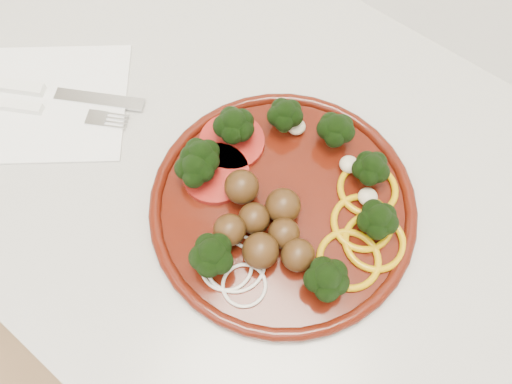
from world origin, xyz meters
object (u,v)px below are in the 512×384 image
Objects in this scene: napkin at (56,102)px; fork at (29,108)px; knife at (39,90)px; plate at (281,198)px.

fork is at bearing -116.74° from napkin.
fork is at bearing -97.00° from knife.
napkin is at bearing 33.31° from fork.
knife is at bearing -172.71° from napkin.
napkin is (-0.30, -0.07, -0.02)m from plate.
knife is (-0.33, -0.07, -0.01)m from plate.
plate is at bearing -13.48° from fork.
napkin is 0.03m from fork.
fork is (0.01, -0.03, -0.00)m from knife.
fork reaches higher than napkin.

